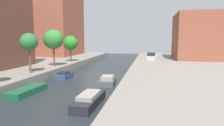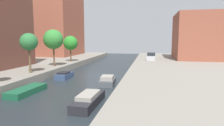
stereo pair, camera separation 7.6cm
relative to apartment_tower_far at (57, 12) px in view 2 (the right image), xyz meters
The scene contains 13 objects.
ground_plane 29.04m from the apartment_tower_far, 52.63° to the right, with size 84.00×84.00×0.00m, color #232B30.
quay_left 24.00m from the apartment_tower_far, 87.27° to the right, with size 20.00×64.00×1.00m, color gray.
quay_right 39.19m from the apartment_tower_far, 34.05° to the right, with size 20.00×64.00×1.00m, color gray.
apartment_tower_far is the anchor object (origin of this frame).
low_block_right 34.86m from the apartment_tower_far, ahead, with size 10.00×10.58×9.39m, color brown.
street_tree_2 28.63m from the apartment_tower_far, 70.04° to the right, with size 2.11×2.11×4.87m.
street_tree_3 23.19m from the apartment_tower_far, 64.68° to the right, with size 2.98×2.98×5.59m.
street_tree_4 18.26m from the apartment_tower_far, 55.16° to the right, with size 2.63×2.63×4.75m.
parked_car 27.34m from the apartment_tower_far, 16.65° to the right, with size 1.92×4.69×1.47m.
moored_boat_left_1 35.53m from the apartment_tower_far, 68.16° to the right, with size 1.80×4.37×0.57m.
moored_boat_left_2 29.57m from the apartment_tower_far, 61.62° to the right, with size 1.51×3.07×0.89m.
moored_boat_right_1 39.97m from the apartment_tower_far, 59.82° to the right, with size 1.55×4.61×0.98m.
moored_boat_right_2 34.35m from the apartment_tower_far, 53.61° to the right, with size 1.79×3.36×1.00m.
Camera 2 is at (7.75, -25.84, 5.11)m, focal length 30.63 mm.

